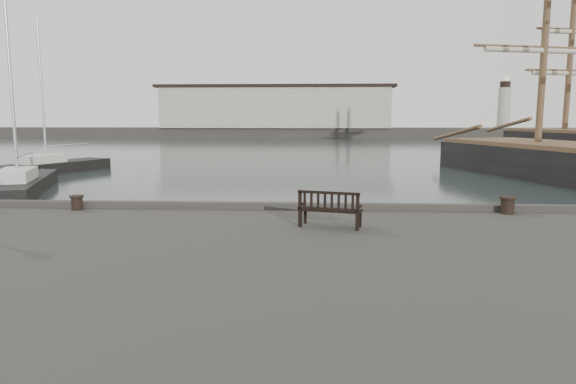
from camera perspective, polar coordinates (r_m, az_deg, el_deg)
name	(u,v)px	position (r m, az deg, el deg)	size (l,w,h in m)	color
ground	(308,262)	(14.87, 2.21, -7.77)	(400.00, 400.00, 0.00)	black
breakwater	(292,116)	(106.39, 0.46, 8.40)	(140.00, 9.50, 12.20)	#383530
bench	(330,216)	(12.06, 4.70, -2.65)	(1.54, 0.87, 0.84)	black
bollard_left	(77,203)	(15.45, -22.40, -1.09)	(0.38, 0.38, 0.40)	black
bollard_right	(507,205)	(14.90, 23.20, -1.35)	(0.44, 0.44, 0.46)	black
yacht_c	(21,188)	(31.79, -27.54, 0.36)	(5.64, 10.30, 13.49)	black
yacht_d	(52,170)	(42.31, -24.70, 2.28)	(5.82, 9.54, 11.73)	black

